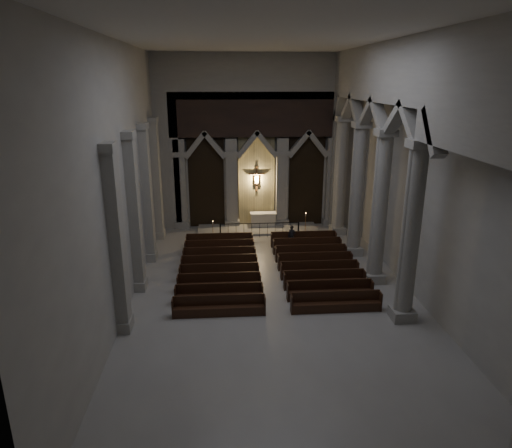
# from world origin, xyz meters

# --- Properties ---
(room) EXTENTS (24.00, 24.10, 12.00)m
(room) POSITION_xyz_m (0.00, 0.00, 7.60)
(room) COLOR #9B9893
(room) RESTS_ON ground
(sanctuary_wall) EXTENTS (14.00, 0.77, 12.00)m
(sanctuary_wall) POSITION_xyz_m (0.00, 11.54, 6.62)
(sanctuary_wall) COLOR #9A9890
(sanctuary_wall) RESTS_ON ground
(right_arcade) EXTENTS (1.00, 24.00, 12.00)m
(right_arcade) POSITION_xyz_m (5.50, 1.33, 7.83)
(right_arcade) COLOR #9A9890
(right_arcade) RESTS_ON ground
(left_pilasters) EXTENTS (0.60, 13.00, 8.03)m
(left_pilasters) POSITION_xyz_m (-6.75, 3.50, 3.91)
(left_pilasters) COLOR #9A9890
(left_pilasters) RESTS_ON ground
(sanctuary_step) EXTENTS (8.50, 2.60, 0.15)m
(sanctuary_step) POSITION_xyz_m (0.00, 10.60, 0.07)
(sanctuary_step) COLOR #9A9890
(sanctuary_step) RESTS_ON ground
(altar) EXTENTS (1.89, 0.76, 0.96)m
(altar) POSITION_xyz_m (0.44, 11.17, 0.63)
(altar) COLOR beige
(altar) RESTS_ON sanctuary_step
(altar_rail) EXTENTS (5.41, 0.09, 1.06)m
(altar_rail) POSITION_xyz_m (0.00, 8.99, 0.71)
(altar_rail) COLOR black
(altar_rail) RESTS_ON ground
(candle_stand_left) EXTENTS (0.22, 0.22, 1.28)m
(candle_stand_left) POSITION_xyz_m (-3.15, 8.88, 0.35)
(candle_stand_left) COLOR #A96F34
(candle_stand_left) RESTS_ON ground
(candle_stand_right) EXTENTS (0.25, 0.25, 1.47)m
(candle_stand_right) POSITION_xyz_m (3.27, 9.74, 0.40)
(candle_stand_right) COLOR #A96F34
(candle_stand_right) RESTS_ON ground
(pews) EXTENTS (9.63, 9.19, 0.94)m
(pews) POSITION_xyz_m (0.00, 2.80, 0.31)
(pews) COLOR black
(pews) RESTS_ON ground
(worshipper) EXTENTS (0.57, 0.46, 1.37)m
(worshipper) POSITION_xyz_m (1.93, 7.18, 0.69)
(worshipper) COLOR black
(worshipper) RESTS_ON ground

